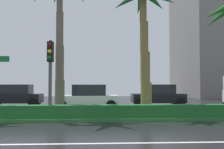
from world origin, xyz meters
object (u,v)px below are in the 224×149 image
(car_in_traffic_third, at_px, (88,97))
(car_in_traffic_fourth, at_px, (158,95))
(traffic_signal_median_right, at_px, (50,64))
(car_in_traffic_second, at_px, (15,95))
(palm_tree_centre_right, at_px, (144,12))

(car_in_traffic_third, xyz_separation_m, car_in_traffic_fourth, (5.68, 2.64, 0.00))
(car_in_traffic_third, distance_m, car_in_traffic_fourth, 6.27)
(traffic_signal_median_right, relative_size, car_in_traffic_fourth, 0.86)
(car_in_traffic_second, xyz_separation_m, car_in_traffic_third, (6.03, -2.91, 0.00))
(palm_tree_centre_right, distance_m, car_in_traffic_fourth, 8.75)
(traffic_signal_median_right, bearing_deg, car_in_traffic_second, 117.60)
(car_in_traffic_third, bearing_deg, car_in_traffic_fourth, -155.10)
(traffic_signal_median_right, bearing_deg, car_in_traffic_fourth, 49.24)
(palm_tree_centre_right, xyz_separation_m, car_in_traffic_second, (-9.29, 7.08, -4.92))
(palm_tree_centre_right, xyz_separation_m, traffic_signal_median_right, (-4.78, -1.54, -3.04))
(traffic_signal_median_right, bearing_deg, car_in_traffic_third, 75.12)
(traffic_signal_median_right, xyz_separation_m, car_in_traffic_second, (-4.51, 8.62, -1.87))
(traffic_signal_median_right, distance_m, car_in_traffic_third, 6.20)
(car_in_traffic_third, bearing_deg, traffic_signal_median_right, 75.12)
(palm_tree_centre_right, relative_size, traffic_signal_median_right, 1.97)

